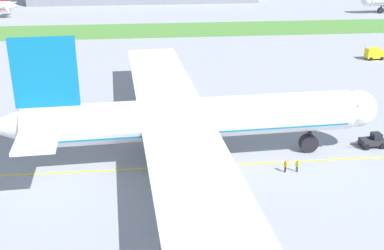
{
  "coord_description": "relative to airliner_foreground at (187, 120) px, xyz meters",
  "views": [
    {
      "loc": [
        -10.05,
        -58.02,
        31.7
      ],
      "look_at": [
        -3.0,
        9.33,
        4.07
      ],
      "focal_mm": 45.6,
      "sensor_mm": 36.0,
      "label": 1
    }
  ],
  "objects": [
    {
      "name": "grass_median_strip",
      "position": [
        4.03,
        96.99,
        -6.32
      ],
      "size": [
        320.0,
        24.0,
        0.1
      ],
      "primitive_type": "cube",
      "color": "#4C8438",
      "rests_on": "ground"
    },
    {
      "name": "ground_plane",
      "position": [
        4.03,
        -5.83,
        -6.37
      ],
      "size": [
        600.0,
        600.0,
        0.0
      ],
      "primitive_type": "plane",
      "color": "#9399A0",
      "rests_on": "ground"
    },
    {
      "name": "ground_crew_marshaller_front",
      "position": [
        13.16,
        -5.17,
        -5.32
      ],
      "size": [
        0.36,
        0.59,
        1.74
      ],
      "color": "black",
      "rests_on": "ground"
    },
    {
      "name": "pushback_tug",
      "position": [
        28.96,
        1.63,
        -5.36
      ],
      "size": [
        5.56,
        2.52,
        2.25
      ],
      "color": "#26262B",
      "rests_on": "ground"
    },
    {
      "name": "airliner_foreground",
      "position": [
        0.0,
        0.0,
        0.0
      ],
      "size": [
        56.81,
        90.08,
        18.77
      ],
      "color": "white",
      "rests_on": "ground"
    },
    {
      "name": "ground_crew_wingwalker_port",
      "position": [
        14.8,
        -5.27,
        -5.36
      ],
      "size": [
        0.47,
        0.49,
        1.67
      ],
      "color": "black",
      "rests_on": "ground"
    },
    {
      "name": "apron_taxi_line",
      "position": [
        4.03,
        -2.16,
        -6.37
      ],
      "size": [
        280.0,
        0.36,
        0.01
      ],
      "primitive_type": "cube",
      "color": "yellow",
      "rests_on": "ground"
    },
    {
      "name": "service_truck_baggage_loader",
      "position": [
        53.19,
        53.08,
        -4.78
      ],
      "size": [
        4.6,
        2.76,
        2.98
      ],
      "color": "yellow",
      "rests_on": "ground"
    }
  ]
}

